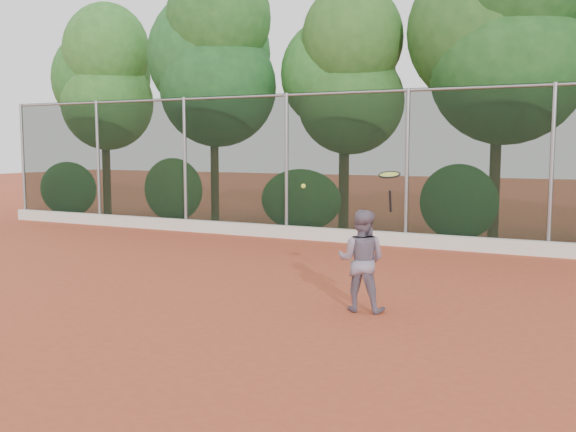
% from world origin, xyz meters
% --- Properties ---
extents(ground, '(80.00, 80.00, 0.00)m').
position_xyz_m(ground, '(0.00, 0.00, 0.00)').
color(ground, '#AA4328').
rests_on(ground, ground).
extents(concrete_curb, '(24.00, 0.20, 0.30)m').
position_xyz_m(concrete_curb, '(0.00, 6.82, 0.15)').
color(concrete_curb, silver).
rests_on(concrete_curb, ground).
extents(tennis_player, '(0.72, 0.59, 1.38)m').
position_xyz_m(tennis_player, '(1.08, 1.06, 0.69)').
color(tennis_player, slate).
rests_on(tennis_player, ground).
extents(chainlink_fence, '(24.09, 0.09, 3.50)m').
position_xyz_m(chainlink_fence, '(-0.00, 7.00, 1.86)').
color(chainlink_fence, black).
rests_on(chainlink_fence, ground).
extents(foliage_backdrop, '(23.70, 3.63, 7.55)m').
position_xyz_m(foliage_backdrop, '(-0.55, 8.98, 4.40)').
color(foliage_backdrop, '#402A18').
rests_on(foliage_backdrop, ground).
extents(tennis_racket, '(0.30, 0.30, 0.54)m').
position_xyz_m(tennis_racket, '(1.46, 1.03, 1.82)').
color(tennis_racket, black).
rests_on(tennis_racket, ground).
extents(tennis_ball_in_flight, '(0.06, 0.06, 0.06)m').
position_xyz_m(tennis_ball_in_flight, '(0.37, 0.72, 1.70)').
color(tennis_ball_in_flight, '#D7F036').
rests_on(tennis_ball_in_flight, ground).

